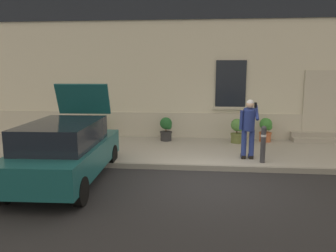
% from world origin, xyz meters
% --- Properties ---
extents(ground_plane, '(80.00, 80.00, 0.00)m').
position_xyz_m(ground_plane, '(0.00, 0.00, 0.00)').
color(ground_plane, '#232326').
extents(sidewalk, '(24.00, 3.60, 0.15)m').
position_xyz_m(sidewalk, '(0.00, 2.80, 0.07)').
color(sidewalk, '#99968E').
rests_on(sidewalk, ground).
extents(curb_edge, '(24.00, 0.12, 0.15)m').
position_xyz_m(curb_edge, '(0.00, 0.94, 0.07)').
color(curb_edge, gray).
rests_on(curb_edge, ground).
extents(building_facade, '(24.00, 1.52, 7.50)m').
position_xyz_m(building_facade, '(0.01, 5.29, 3.73)').
color(building_facade, beige).
rests_on(building_facade, ground).
extents(entrance_stoop, '(1.97, 0.64, 0.32)m').
position_xyz_m(entrance_stoop, '(4.14, 4.33, 0.28)').
color(entrance_stoop, '#9E998E').
rests_on(entrance_stoop, sidewalk).
extents(hatchback_car_teal, '(1.91, 4.12, 2.34)m').
position_xyz_m(hatchback_car_teal, '(-3.40, -0.30, 0.80)').
color(hatchback_car_teal, '#165156').
rests_on(hatchback_car_teal, ground).
extents(bollard_near_person, '(0.15, 0.15, 1.04)m').
position_xyz_m(bollard_near_person, '(1.59, 1.35, 0.71)').
color(bollard_near_person, '#333338').
rests_on(bollard_near_person, sidewalk).
extents(person_on_phone, '(0.51, 0.50, 1.74)m').
position_xyz_m(person_on_phone, '(1.22, 1.67, 1.15)').
color(person_on_phone, navy).
rests_on(person_on_phone, sidewalk).
extents(planter_cream, '(0.44, 0.44, 0.86)m').
position_xyz_m(planter_cream, '(-3.91, 4.07, 0.61)').
color(planter_cream, beige).
rests_on(planter_cream, sidewalk).
extents(planter_charcoal, '(0.44, 0.44, 0.86)m').
position_xyz_m(planter_charcoal, '(-1.38, 3.93, 0.61)').
color(planter_charcoal, '#2D2D30').
rests_on(planter_charcoal, sidewalk).
extents(planter_olive, '(0.44, 0.44, 0.86)m').
position_xyz_m(planter_olive, '(1.15, 3.81, 0.61)').
color(planter_olive, '#606B38').
rests_on(planter_olive, sidewalk).
extents(planter_terracotta, '(0.44, 0.44, 0.86)m').
position_xyz_m(planter_terracotta, '(2.20, 4.11, 0.61)').
color(planter_terracotta, '#B25B38').
rests_on(planter_terracotta, sidewalk).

